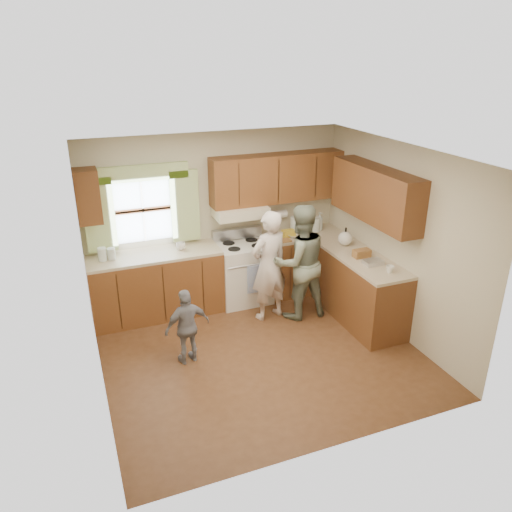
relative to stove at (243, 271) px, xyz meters
name	(u,v)px	position (x,y,z in m)	size (l,w,h in m)	color
room	(261,262)	(-0.30, -1.44, 0.78)	(3.80, 3.80, 3.80)	#4F2E18
kitchen_fixtures	(272,254)	(0.31, -0.36, 0.37)	(3.80, 2.25, 2.15)	#4F2810
stove	(243,271)	(0.00, 0.00, 0.00)	(0.76, 0.67, 1.07)	silver
woman_left	(269,266)	(0.15, -0.62, 0.32)	(0.58, 0.38, 1.58)	beige
woman_right	(300,262)	(0.57, -0.73, 0.36)	(0.80, 0.62, 1.65)	#2B452F
child	(187,327)	(-1.18, -1.28, 0.02)	(0.56, 0.24, 0.96)	gray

